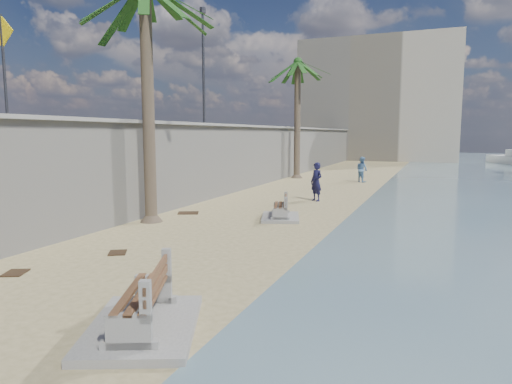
% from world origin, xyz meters
% --- Properties ---
extents(ground_plane, '(140.00, 140.00, 0.00)m').
position_xyz_m(ground_plane, '(0.00, 0.00, 0.00)').
color(ground_plane, tan).
extents(seawall, '(0.45, 70.00, 3.50)m').
position_xyz_m(seawall, '(-5.20, 20.00, 1.75)').
color(seawall, gray).
rests_on(seawall, ground_plane).
extents(wall_cap, '(0.80, 70.00, 0.12)m').
position_xyz_m(wall_cap, '(-5.20, 20.00, 3.55)').
color(wall_cap, gray).
rests_on(wall_cap, seawall).
extents(end_building, '(18.00, 12.00, 14.00)m').
position_xyz_m(end_building, '(-2.00, 52.00, 7.00)').
color(end_building, '#B7AA93').
rests_on(end_building, ground_plane).
extents(bench_near, '(2.47, 2.87, 1.01)m').
position_xyz_m(bench_near, '(0.84, -1.12, 0.44)').
color(bench_near, gray).
rests_on(bench_near, ground_plane).
extents(bench_far, '(1.89, 2.30, 0.83)m').
position_xyz_m(bench_far, '(-0.26, 8.82, 0.36)').
color(bench_far, gray).
rests_on(bench_far, ground_plane).
extents(palm_back, '(5.00, 5.00, 8.92)m').
position_xyz_m(palm_back, '(-4.26, 24.04, 7.89)').
color(palm_back, brown).
rests_on(palm_back, ground_plane).
extents(pedestrian_sign, '(0.78, 0.07, 2.40)m').
position_xyz_m(pedestrian_sign, '(-5.00, 1.50, 5.15)').
color(pedestrian_sign, '#2D2D33').
rests_on(pedestrian_sign, wall_cap).
extents(streetlight, '(0.28, 0.28, 5.12)m').
position_xyz_m(streetlight, '(-5.10, 12.00, 6.64)').
color(streetlight, '#2D2D33').
rests_on(streetlight, wall_cap).
extents(person_a, '(0.90, 0.83, 2.07)m').
position_xyz_m(person_a, '(-0.17, 13.69, 1.03)').
color(person_a, '#131336').
rests_on(person_a, ground_plane).
extents(person_b, '(1.10, 1.08, 1.81)m').
position_xyz_m(person_b, '(0.46, 22.92, 0.91)').
color(person_b, '#517AA9').
rests_on(person_b, ground_plane).
extents(debris_b, '(0.62, 0.68, 0.03)m').
position_xyz_m(debris_b, '(-3.63, 0.29, 0.01)').
color(debris_b, '#382616').
rests_on(debris_b, ground_plane).
extents(debris_c, '(0.99, 0.91, 0.03)m').
position_xyz_m(debris_c, '(-4.01, 8.56, 0.01)').
color(debris_c, '#382616').
rests_on(debris_c, ground_plane).
extents(debris_d, '(0.66, 0.69, 0.03)m').
position_xyz_m(debris_d, '(-2.65, 2.58, 0.01)').
color(debris_d, '#382616').
rests_on(debris_d, ground_plane).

